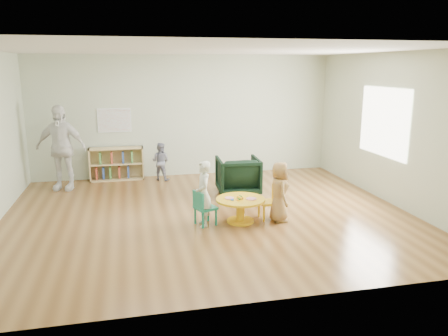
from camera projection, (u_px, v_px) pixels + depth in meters
name	position (u px, v px, depth m)	size (l,w,h in m)	color
room	(208.00, 106.00, 7.24)	(7.10, 7.00, 2.80)	brown
activity_table	(241.00, 206.00, 7.24)	(0.81, 0.81, 0.45)	#EBB113
kid_chair_left	(203.00, 207.00, 7.08)	(0.40, 0.40, 0.58)	#178163
kid_chair_right	(271.00, 201.00, 7.41)	(0.32, 0.32, 0.58)	#EBB113
bookshelf	(116.00, 164.00, 9.96)	(1.20, 0.30, 0.75)	tan
alphabet_poster	(114.00, 120.00, 9.86)	(0.74, 0.01, 0.54)	white
armchair	(238.00, 176.00, 8.81)	(0.82, 0.84, 0.77)	black
child_left	(203.00, 194.00, 7.02)	(0.39, 0.26, 1.07)	silver
child_right	(279.00, 192.00, 7.24)	(0.49, 0.32, 1.01)	yellow
toddler	(161.00, 161.00, 9.91)	(0.42, 0.33, 0.86)	#1A1F42
adult_caretaker	(61.00, 148.00, 9.06)	(1.04, 0.43, 1.78)	white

